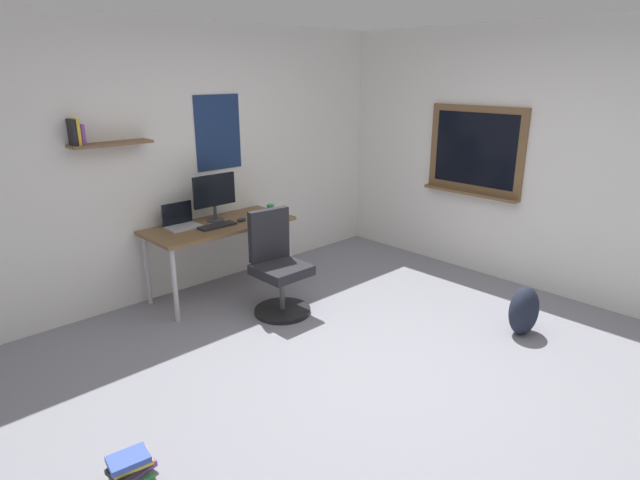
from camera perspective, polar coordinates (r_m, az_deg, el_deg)
ground_plane at (r=4.02m, az=6.14°, el=-14.26°), size 5.20×5.20×0.00m
wall_back at (r=5.37m, az=-13.86°, el=8.50°), size 5.00×0.30×2.60m
wall_right at (r=5.59m, az=23.08°, el=7.94°), size 0.22×5.00×2.60m
desk at (r=5.19m, az=-10.93°, el=1.00°), size 1.43×0.65×0.72m
office_chair at (r=4.79m, az=-4.62°, el=-3.25°), size 0.52×0.52×0.95m
laptop at (r=5.12m, az=-14.96°, el=1.98°), size 0.31×0.21×0.23m
monitor_primary at (r=5.21m, az=-11.45°, el=4.93°), size 0.46×0.17×0.46m
keyboard at (r=5.06m, az=-11.16°, el=1.53°), size 0.37×0.13×0.02m
computer_mouse at (r=5.21m, az=-8.58°, el=2.22°), size 0.10×0.06×0.03m
coffee_mug at (r=5.47m, az=-5.43°, el=3.42°), size 0.08×0.08×0.09m
backpack at (r=4.76m, az=21.37°, el=-7.20°), size 0.32×0.22×0.43m
book_stack_on_floor at (r=3.27m, az=-19.97°, el=-22.27°), size 0.26×0.21×0.16m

